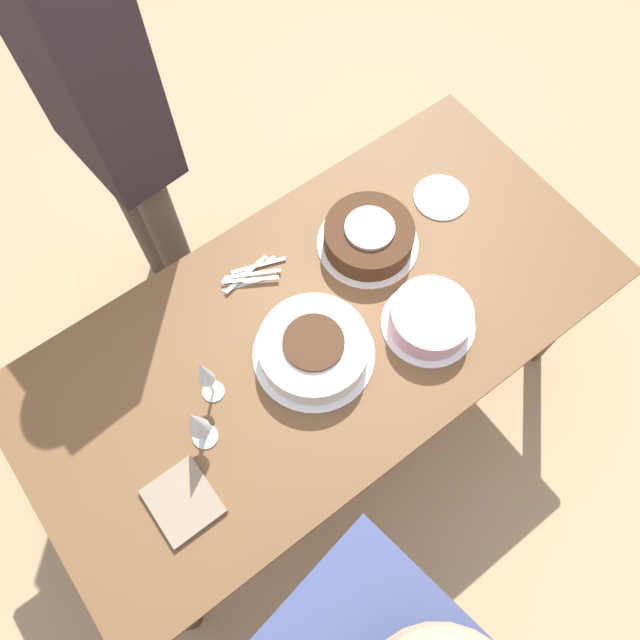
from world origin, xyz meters
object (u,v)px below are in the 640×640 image
cake_center_white (314,349)px  person_cutting (98,99)px  wine_glass_near (196,423)px  wine_glass_far (204,374)px  cake_front_chocolate (369,237)px  cake_back_decorated (430,318)px

cake_center_white → person_cutting: size_ratio=0.20×
wine_glass_near → wine_glass_far: wine_glass_far is taller
wine_glass_far → person_cutting: person_cutting is taller
cake_center_white → cake_front_chocolate: cake_front_chocolate is taller
cake_center_white → cake_back_decorated: size_ratio=1.28×
cake_center_white → cake_back_decorated: bearing=158.9°
cake_center_white → cake_front_chocolate: 0.40m
person_cutting → wine_glass_near: bearing=-22.2°
cake_front_chocolate → cake_back_decorated: cake_front_chocolate is taller
cake_center_white → person_cutting: bearing=-83.0°
cake_front_chocolate → person_cutting: person_cutting is taller
cake_center_white → cake_back_decorated: (-0.32, 0.12, -0.00)m
cake_back_decorated → person_cutting: size_ratio=0.15×
cake_center_white → cake_back_decorated: cake_center_white is taller
wine_glass_near → wine_glass_far: bearing=-132.5°
wine_glass_far → cake_center_white: bearing=165.0°
cake_center_white → wine_glass_far: 0.32m
cake_center_white → person_cutting: 0.91m
wine_glass_far → person_cutting: (-0.18, -0.77, 0.19)m
cake_back_decorated → person_cutting: 1.10m
wine_glass_near → wine_glass_far: (-0.09, -0.09, 0.01)m
wine_glass_near → person_cutting: 0.93m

